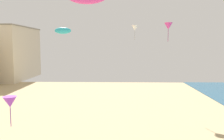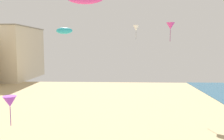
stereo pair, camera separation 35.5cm
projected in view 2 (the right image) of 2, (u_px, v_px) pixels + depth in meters
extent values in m
cube|color=beige|center=(4.00, 53.00, 67.85)|extent=(16.67, 20.04, 14.66)
cube|color=gray|center=(3.00, 28.00, 67.06)|extent=(17.00, 20.44, 0.30)
cone|color=white|center=(136.00, 28.00, 28.48)|extent=(0.79, 0.79, 0.65)
cylinder|color=#A4A4A4|center=(136.00, 35.00, 28.57)|extent=(0.04, 0.04, 1.15)
cone|color=purple|center=(10.00, 102.00, 16.47)|extent=(0.96, 0.96, 0.78)
cylinder|color=#63278B|center=(10.00, 116.00, 16.59)|extent=(0.05, 0.05, 1.39)
ellipsoid|color=#2DB7CC|center=(64.00, 31.00, 27.49)|extent=(1.95, 0.54, 0.76)
cone|color=#DB3D9E|center=(170.00, 26.00, 34.67)|extent=(1.24, 1.24, 1.02)
cylinder|color=#992A6E|center=(170.00, 35.00, 34.82)|extent=(0.07, 0.07, 1.81)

